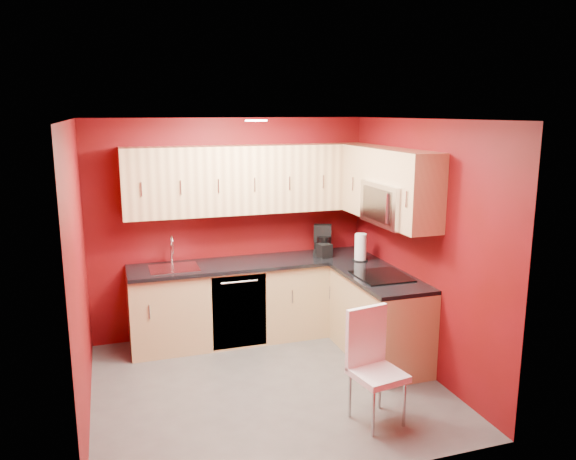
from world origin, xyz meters
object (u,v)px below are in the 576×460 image
microwave (394,204)px  coffee_maker (322,240)px  paper_towel (360,247)px  dining_chair (378,368)px  sink (174,265)px  napkin_holder (324,250)px

microwave → coffee_maker: (-0.35, 1.05, -0.58)m
paper_towel → dining_chair: size_ratio=0.32×
coffee_maker → paper_towel: size_ratio=1.11×
sink → dining_chair: (1.40, -2.09, -0.46)m
dining_chair → sink: bearing=114.2°
napkin_holder → paper_towel: 0.43m
microwave → paper_towel: 0.88m
dining_chair → coffee_maker: bearing=71.2°
sink → dining_chair: sink is taller
microwave → paper_towel: bearing=94.0°
napkin_holder → dining_chair: (-0.31, -2.00, -0.51)m
microwave → dining_chair: size_ratio=0.79×
sink → paper_towel: bearing=-9.8°
coffee_maker → sink: bearing=-154.7°
coffee_maker → dining_chair: (-0.34, -2.13, -0.60)m
paper_towel → napkin_holder: bearing=141.7°
microwave → sink: size_ratio=1.46×
paper_towel → coffee_maker: bearing=127.6°
napkin_holder → dining_chair: napkin_holder is taller
microwave → paper_towel: size_ratio=2.47×
napkin_holder → paper_towel: paper_towel is taller
napkin_holder → dining_chair: size_ratio=0.16×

